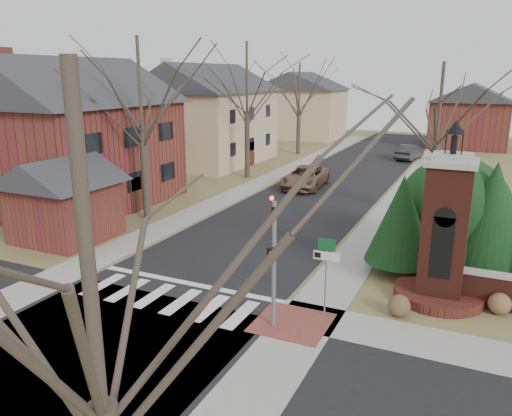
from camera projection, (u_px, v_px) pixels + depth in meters
The scene contains 28 objects.
ground at pixel (154, 308), 17.55m from camera, with size 120.00×120.00×0.00m, color olive.
main_street at pixel (332, 185), 36.82m from camera, with size 8.00×70.00×0.01m, color black.
cross_street at pixel (94, 349), 14.92m from camera, with size 120.00×8.00×0.01m, color black.
crosswalk_zone at pixel (167, 299), 18.24m from camera, with size 8.00×2.20×0.02m, color silver.
stop_bar at pixel (189, 284), 19.56m from camera, with size 8.00×0.35×0.02m, color silver.
sidewalk_right_main at pixel (405, 192), 34.71m from camera, with size 2.00×60.00×0.02m, color gray.
sidewalk_left at pixel (268, 179), 38.93m from camera, with size 2.00×60.00×0.02m, color gray.
curb_apron at pixel (292, 323), 16.47m from camera, with size 2.40×2.40×0.02m, color brown.
traffic_signal_pole at pixel (274, 251), 15.63m from camera, with size 0.28×0.41×4.50m.
sign_post at pixel (326, 262), 16.51m from camera, with size 0.90×0.07×2.75m.
brick_gate_monument at pixel (444, 243), 17.70m from camera, with size 3.20×3.20×6.47m.
house_brick_left at pixel (73, 130), 30.36m from camera, with size 9.80×11.80×9.42m.
house_stucco_left at pixel (207, 112), 45.48m from camera, with size 9.80×12.80×9.28m.
garage_left at pixel (63, 195), 24.35m from camera, with size 4.80×4.80×4.29m.
house_distant_left at pixel (301, 104), 63.36m from camera, with size 10.80×8.80×8.53m.
house_distant_right at pixel (470, 114), 55.40m from camera, with size 8.80×8.80×7.30m.
evergreen_near at pixel (401, 219), 20.16m from camera, with size 2.80×2.80×4.10m.
evergreen_mid at pixel (492, 214), 19.79m from camera, with size 3.40×3.40×4.70m.
evergreen_mass at pixel (454, 207), 21.59m from camera, with size 4.80×4.80×4.80m, color black.
bare_tree_0 at pixel (139, 79), 26.26m from camera, with size 8.05×8.05×11.15m.
bare_tree_1 at pixel (247, 73), 37.57m from camera, with size 8.40×8.40×11.64m.
bare_tree_2 at pixel (299, 83), 49.42m from camera, with size 7.35×7.35×10.19m.
bare_tree_3 at pixel (441, 98), 26.78m from camera, with size 7.00×7.00×9.70m.
bare_tree_4 at pixel (84, 224), 5.57m from camera, with size 6.65×6.65×9.21m.
pickup_truck at pixel (305, 177), 35.90m from camera, with size 2.53×5.49×1.52m, color brown.
distant_car at pixel (409, 152), 47.65m from camera, with size 1.53×4.39×1.45m, color #2C2F33.
dry_shrub_left at pixel (399, 306), 16.87m from camera, with size 0.76×0.76×0.76m, color brown.
dry_shrub_right at pixel (500, 304), 17.01m from camera, with size 0.76×0.76×0.76m, color brown.
Camera 1 is at (9.99, -13.03, 7.97)m, focal length 35.00 mm.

